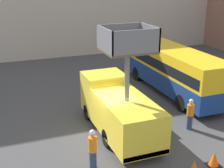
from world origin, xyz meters
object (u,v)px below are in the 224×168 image
road_worker_near_truck (93,149)px  traffic_cone_mid_road (214,159)px  utility_truck (118,107)px  road_worker_directing (190,114)px  city_bus (172,67)px

road_worker_near_truck → traffic_cone_mid_road: road_worker_near_truck is taller
road_worker_near_truck → utility_truck: bearing=-20.8°
road_worker_directing → road_worker_near_truck: bearing=177.7°
utility_truck → road_worker_near_truck: bearing=-130.4°
city_bus → road_worker_near_truck: size_ratio=5.51×
utility_truck → traffic_cone_mid_road: size_ratio=9.91×
city_bus → road_worker_directing: bearing=154.3°
city_bus → road_worker_near_truck: 10.97m
utility_truck → city_bus: (5.97, 4.51, 0.36)m
city_bus → road_worker_near_truck: city_bus is taller
road_worker_directing → city_bus: bearing=51.7°
utility_truck → road_worker_near_truck: utility_truck is taller
traffic_cone_mid_road → utility_truck: bearing=123.1°
traffic_cone_mid_road → city_bus: bearing=70.8°
city_bus → traffic_cone_mid_road: city_bus is taller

